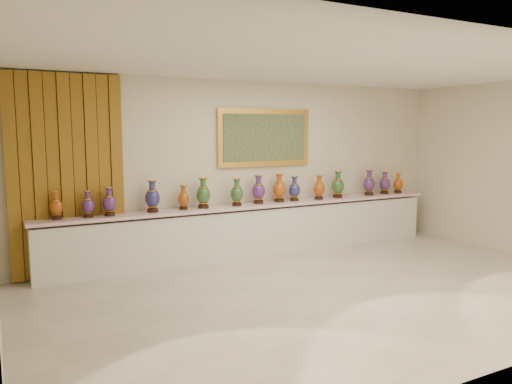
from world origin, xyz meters
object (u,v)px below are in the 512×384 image
counter (256,230)px  vase_2 (109,203)px  vase_0 (56,207)px  vase_1 (88,205)px

counter → vase_2: bearing=-178.9°
vase_2 → vase_0: bearing=175.5°
vase_1 → counter: bearing=0.7°
counter → vase_2: 2.57m
counter → vase_0: 3.27m
counter → vase_1: vase_1 is taller
vase_0 → vase_1: vase_0 is taller
vase_1 → vase_2: (0.30, -0.02, 0.02)m
vase_1 → vase_2: bearing=-3.1°
counter → vase_0: (-3.21, 0.01, 0.65)m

